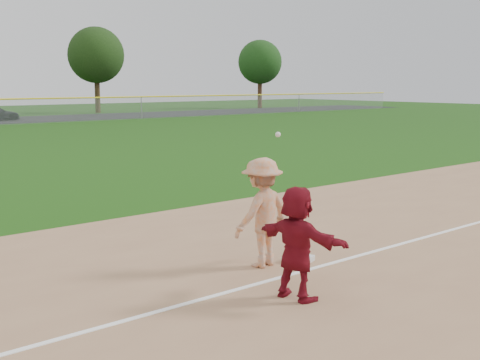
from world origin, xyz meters
TOP-DOWN VIEW (x-y plane):
  - ground at (0.00, 0.00)m, footprint 160.00×160.00m
  - foul_line at (0.00, -0.80)m, footprint 60.00×0.10m
  - first_base at (-0.11, -0.33)m, footprint 0.58×0.58m
  - base_runner at (-1.48, -1.66)m, footprint 0.71×1.67m
  - first_base_play at (-0.79, -0.08)m, footprint 1.35×0.89m
  - tree_3 at (22.00, 52.80)m, footprint 6.00×6.00m
  - tree_4 at (44.00, 51.20)m, footprint 5.60×5.60m

SIDE VIEW (x-z plane):
  - ground at x=0.00m, z-range 0.00..0.00m
  - foul_line at x=0.00m, z-range 0.02..0.03m
  - first_base at x=-0.11m, z-range 0.02..0.12m
  - base_runner at x=-1.48m, z-range 0.02..1.76m
  - first_base_play at x=-0.79m, z-range -0.20..2.19m
  - tree_4 at x=44.00m, z-range 1.51..10.18m
  - tree_3 at x=22.00m, z-range 1.57..10.76m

